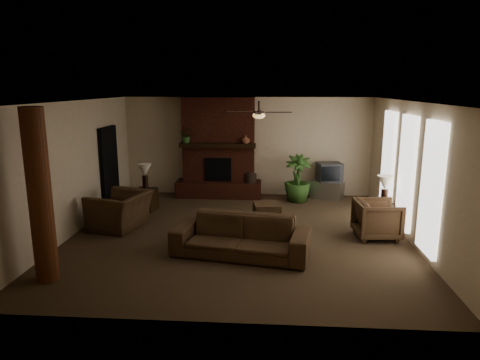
# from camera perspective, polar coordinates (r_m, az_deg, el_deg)

# --- Properties ---
(room_shell) EXTENTS (7.00, 7.00, 7.00)m
(room_shell) POSITION_cam_1_polar(r_m,az_deg,el_deg) (8.83, -0.18, 1.34)
(room_shell) COLOR #4B3925
(room_shell) RESTS_ON ground
(fireplace) EXTENTS (2.40, 0.70, 2.80)m
(fireplace) POSITION_cam_1_polar(r_m,az_deg,el_deg) (12.11, -2.85, 3.18)
(fireplace) COLOR #4F2015
(fireplace) RESTS_ON ground
(windows) EXTENTS (0.08, 3.65, 2.35)m
(windows) POSITION_cam_1_polar(r_m,az_deg,el_deg) (9.45, 21.28, 0.91)
(windows) COLOR white
(windows) RESTS_ON ground
(log_column) EXTENTS (0.36, 0.36, 2.80)m
(log_column) POSITION_cam_1_polar(r_m,az_deg,el_deg) (7.40, -25.12, -2.05)
(log_column) COLOR brown
(log_column) RESTS_ON ground
(doorway) EXTENTS (0.10, 1.00, 2.10)m
(doorway) POSITION_cam_1_polar(r_m,az_deg,el_deg) (11.40, -17.02, 1.52)
(doorway) COLOR black
(doorway) RESTS_ON ground
(ceiling_fan) EXTENTS (1.35, 1.35, 0.37)m
(ceiling_fan) POSITION_cam_1_polar(r_m,az_deg,el_deg) (8.97, 2.54, 8.78)
(ceiling_fan) COLOR black
(ceiling_fan) RESTS_ON ceiling
(sofa) EXTENTS (2.60, 1.18, 0.98)m
(sofa) POSITION_cam_1_polar(r_m,az_deg,el_deg) (7.97, 0.11, -6.66)
(sofa) COLOR #47321E
(sofa) RESTS_ON ground
(armchair_left) EXTENTS (1.07, 1.37, 1.06)m
(armchair_left) POSITION_cam_1_polar(r_m,az_deg,el_deg) (9.84, -15.74, -3.18)
(armchair_left) COLOR #47321E
(armchair_left) RESTS_ON ground
(armchair_right) EXTENTS (0.86, 0.91, 0.88)m
(armchair_right) POSITION_cam_1_polar(r_m,az_deg,el_deg) (9.32, 17.84, -4.78)
(armchair_right) COLOR #47321E
(armchair_right) RESTS_ON ground
(coffee_table) EXTENTS (1.20, 0.70, 0.43)m
(coffee_table) POSITION_cam_1_polar(r_m,az_deg,el_deg) (9.01, 1.02, -5.18)
(coffee_table) COLOR black
(coffee_table) RESTS_ON ground
(ottoman) EXTENTS (0.69, 0.69, 0.40)m
(ottoman) POSITION_cam_1_polar(r_m,az_deg,el_deg) (10.13, 3.58, -4.22)
(ottoman) COLOR #47321E
(ottoman) RESTS_ON ground
(tv_stand) EXTENTS (0.98, 0.80, 0.50)m
(tv_stand) POSITION_cam_1_polar(r_m,az_deg,el_deg) (12.24, 11.54, -1.28)
(tv_stand) COLOR #B2B2B4
(tv_stand) RESTS_ON ground
(tv) EXTENTS (0.73, 0.63, 0.52)m
(tv) POSITION_cam_1_polar(r_m,az_deg,el_deg) (12.13, 11.82, 1.05)
(tv) COLOR #333335
(tv) RESTS_ON tv_stand
(floor_vase) EXTENTS (0.34, 0.34, 0.77)m
(floor_vase) POSITION_cam_1_polar(r_m,az_deg,el_deg) (12.01, 1.39, -0.40)
(floor_vase) COLOR black
(floor_vase) RESTS_ON ground
(floor_plant) EXTENTS (0.81, 1.33, 0.71)m
(floor_plant) POSITION_cam_1_polar(r_m,az_deg,el_deg) (11.78, 7.65, -1.14)
(floor_plant) COLOR #355B24
(floor_plant) RESTS_ON ground
(side_table_left) EXTENTS (0.58, 0.58, 0.55)m
(side_table_left) POSITION_cam_1_polar(r_m,az_deg,el_deg) (11.13, -12.50, -2.57)
(side_table_left) COLOR black
(side_table_left) RESTS_ON ground
(lamp_left) EXTENTS (0.45, 0.45, 0.65)m
(lamp_left) POSITION_cam_1_polar(r_m,az_deg,el_deg) (10.96, -12.58, 1.09)
(lamp_left) COLOR black
(lamp_left) RESTS_ON side_table_left
(side_table_right) EXTENTS (0.64, 0.64, 0.55)m
(side_table_right) POSITION_cam_1_polar(r_m,az_deg,el_deg) (9.98, 18.49, -4.66)
(side_table_right) COLOR black
(side_table_right) RESTS_ON ground
(lamp_right) EXTENTS (0.44, 0.44, 0.65)m
(lamp_right) POSITION_cam_1_polar(r_m,az_deg,el_deg) (9.80, 18.78, -0.59)
(lamp_right) COLOR black
(lamp_right) RESTS_ON side_table_right
(mantel_plant) EXTENTS (0.39, 0.43, 0.33)m
(mantel_plant) POSITION_cam_1_polar(r_m,az_deg,el_deg) (11.92, -7.12, 5.71)
(mantel_plant) COLOR #355B24
(mantel_plant) RESTS_ON fireplace
(mantel_vase) EXTENTS (0.27, 0.28, 0.22)m
(mantel_vase) POSITION_cam_1_polar(r_m,az_deg,el_deg) (11.68, 0.77, 5.40)
(mantel_vase) COLOR brown
(mantel_vase) RESTS_ON fireplace
(book_a) EXTENTS (0.22, 0.07, 0.29)m
(book_a) POSITION_cam_1_polar(r_m,az_deg,el_deg) (8.93, -0.44, -3.99)
(book_a) COLOR #999999
(book_a) RESTS_ON coffee_table
(book_b) EXTENTS (0.19, 0.13, 0.29)m
(book_b) POSITION_cam_1_polar(r_m,az_deg,el_deg) (8.83, 2.82, -4.19)
(book_b) COLOR #999999
(book_b) RESTS_ON coffee_table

